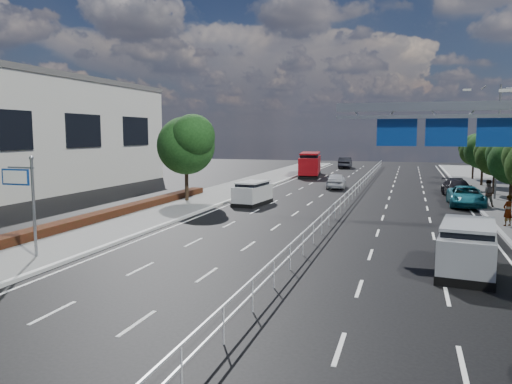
% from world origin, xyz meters
% --- Properties ---
extents(ground, '(160.00, 160.00, 0.00)m').
position_xyz_m(ground, '(0.00, 0.00, 0.00)').
color(ground, black).
rests_on(ground, ground).
extents(sidewalk_near, '(5.00, 140.00, 0.14)m').
position_xyz_m(sidewalk_near, '(-11.50, 0.00, 0.07)').
color(sidewalk_near, slate).
rests_on(sidewalk_near, ground).
extents(kerb_near, '(0.25, 140.00, 0.15)m').
position_xyz_m(kerb_near, '(-9.00, 0.00, 0.07)').
color(kerb_near, silver).
rests_on(kerb_near, ground).
extents(median_fence, '(0.05, 85.00, 1.02)m').
position_xyz_m(median_fence, '(0.00, 22.50, 0.53)').
color(median_fence, silver).
rests_on(median_fence, ground).
extents(hedge_near, '(1.00, 36.00, 0.44)m').
position_xyz_m(hedge_near, '(-13.30, 5.00, 0.36)').
color(hedge_near, black).
rests_on(hedge_near, sidewalk_near).
extents(toilet_sign, '(1.62, 0.18, 4.34)m').
position_xyz_m(toilet_sign, '(-10.95, 0.00, 2.94)').
color(toilet_sign, gray).
rests_on(toilet_sign, ground).
extents(overhead_gantry, '(10.24, 0.38, 7.45)m').
position_xyz_m(overhead_gantry, '(6.74, 10.05, 5.61)').
color(overhead_gantry, gray).
rests_on(overhead_gantry, ground).
extents(streetlight_far, '(2.78, 2.40, 9.00)m').
position_xyz_m(streetlight_far, '(10.50, 26.00, 5.21)').
color(streetlight_far, gray).
rests_on(streetlight_far, ground).
extents(near_tree_back, '(4.84, 4.51, 6.69)m').
position_xyz_m(near_tree_back, '(-11.94, 17.97, 4.61)').
color(near_tree_back, black).
rests_on(near_tree_back, ground).
extents(far_tree_f, '(3.52, 3.28, 5.02)m').
position_xyz_m(far_tree_f, '(11.24, 29.48, 3.49)').
color(far_tree_f, black).
rests_on(far_tree_f, ground).
extents(far_tree_g, '(3.96, 3.69, 5.45)m').
position_xyz_m(far_tree_g, '(11.25, 36.98, 3.75)').
color(far_tree_g, black).
rests_on(far_tree_g, ground).
extents(far_tree_h, '(3.41, 3.18, 4.91)m').
position_xyz_m(far_tree_h, '(11.24, 44.48, 3.42)').
color(far_tree_h, black).
rests_on(far_tree_h, ground).
extents(white_minivan, '(2.13, 4.16, 1.74)m').
position_xyz_m(white_minivan, '(-6.76, 18.21, 0.85)').
color(white_minivan, black).
rests_on(white_minivan, ground).
extents(red_bus, '(3.66, 10.00, 2.92)m').
position_xyz_m(red_bus, '(-7.50, 44.28, 1.52)').
color(red_bus, black).
rests_on(red_bus, ground).
extents(near_car_silver, '(2.10, 4.52, 1.50)m').
position_xyz_m(near_car_silver, '(-2.38, 31.08, 0.75)').
color(near_car_silver, silver).
rests_on(near_car_silver, ground).
extents(near_car_dark, '(1.95, 5.10, 1.66)m').
position_xyz_m(near_car_dark, '(-5.12, 60.10, 0.83)').
color(near_car_dark, black).
rests_on(near_car_dark, ground).
extents(silver_minivan, '(2.54, 4.84, 1.92)m').
position_xyz_m(silver_minivan, '(6.50, 3.27, 0.95)').
color(silver_minivan, black).
rests_on(silver_minivan, ground).
extents(parked_car_teal, '(2.41, 5.22, 1.45)m').
position_xyz_m(parked_car_teal, '(8.30, 22.00, 0.72)').
color(parked_car_teal, '#1B6B7A').
rests_on(parked_car_teal, ground).
extents(parked_car_dark, '(2.62, 5.19, 1.45)m').
position_xyz_m(parked_car_dark, '(8.18, 27.45, 0.72)').
color(parked_car_dark, black).
rests_on(parked_car_dark, ground).
extents(pedestrian_a, '(0.75, 0.72, 1.73)m').
position_xyz_m(pedestrian_a, '(9.60, 13.45, 1.00)').
color(pedestrian_a, gray).
rests_on(pedestrian_a, sidewalk_far).
extents(pedestrian_b, '(0.97, 0.77, 1.90)m').
position_xyz_m(pedestrian_b, '(9.60, 21.21, 1.09)').
color(pedestrian_b, gray).
rests_on(pedestrian_b, sidewalk_far).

